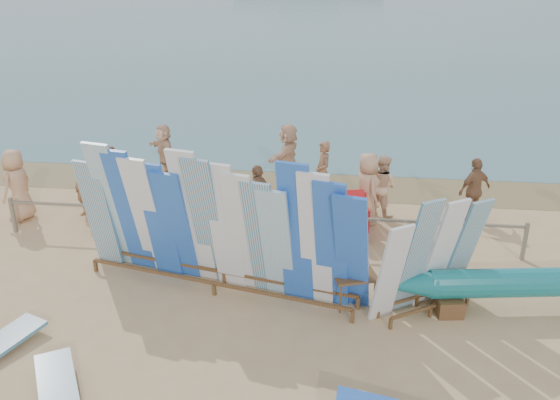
# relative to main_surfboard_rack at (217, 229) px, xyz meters

# --- Properties ---
(ground) EXTENTS (160.00, 160.00, 0.00)m
(ground) POSITION_rel_main_surfboard_rack_xyz_m (0.45, -0.95, -1.36)
(ground) COLOR tan
(ground) RESTS_ON ground
(wet_sand_strip) EXTENTS (40.00, 2.60, 0.01)m
(wet_sand_strip) POSITION_rel_main_surfboard_rack_xyz_m (0.45, 6.25, -1.36)
(wet_sand_strip) COLOR olive
(wet_sand_strip) RESTS_ON ground
(fence) EXTENTS (12.08, 0.08, 0.90)m
(fence) POSITION_rel_main_surfboard_rack_xyz_m (0.45, 2.05, -0.73)
(fence) COLOR gray
(fence) RESTS_ON ground
(main_surfboard_rack) EXTENTS (6.06, 2.14, 3.03)m
(main_surfboard_rack) POSITION_rel_main_surfboard_rack_xyz_m (0.00, 0.00, 0.00)
(main_surfboard_rack) COLOR brown
(main_surfboard_rack) RESTS_ON ground
(side_surfboard_rack) EXTENTS (2.17, 1.70, 2.47)m
(side_surfboard_rack) POSITION_rel_main_surfboard_rack_xyz_m (4.06, -0.33, -0.24)
(side_surfboard_rack) COLOR brown
(side_surfboard_rack) RESTS_ON ground
(outrigger_canoe) EXTENTS (6.33, 1.52, 0.90)m
(outrigger_canoe) POSITION_rel_main_surfboard_rack_xyz_m (6.20, -0.03, -0.78)
(outrigger_canoe) COLOR brown
(outrigger_canoe) RESTS_ON ground
(vendor_table) EXTENTS (0.95, 0.80, 1.08)m
(vendor_table) POSITION_rel_main_surfboard_rack_xyz_m (2.72, -0.27, -1.00)
(vendor_table) COLOR brown
(vendor_table) RESTS_ON ground
(beach_chair_left) EXTENTS (0.84, 0.85, 0.95)m
(beach_chair_left) POSITION_rel_main_surfboard_rack_xyz_m (0.55, 2.65, -1.08)
(beach_chair_left) COLOR red
(beach_chair_left) RESTS_ON ground
(beach_chair_right) EXTENTS (0.64, 0.66, 0.92)m
(beach_chair_right) POSITION_rel_main_surfboard_rack_xyz_m (2.66, 3.14, -1.09)
(beach_chair_right) COLOR red
(beach_chair_right) RESTS_ON ground
(stroller) EXTENTS (0.71, 0.90, 1.11)m
(stroller) POSITION_rel_main_surfboard_rack_xyz_m (2.75, 2.73, -0.91)
(stroller) COLOR red
(stroller) RESTS_ON ground
(beachgoer_7) EXTENTS (0.55, 0.70, 1.70)m
(beachgoer_7) POSITION_rel_main_surfboard_rack_xyz_m (1.83, 4.92, -0.51)
(beachgoer_7) COLOR #8C6042
(beachgoer_7) RESTS_ON ground
(beachgoer_8) EXTENTS (0.85, 0.80, 1.63)m
(beachgoer_8) POSITION_rel_main_surfboard_rack_xyz_m (3.39, 4.17, -0.54)
(beachgoer_8) COLOR beige
(beachgoer_8) RESTS_ON ground
(beachgoer_1) EXTENTS (0.64, 0.53, 1.53)m
(beachgoer_1) POSITION_rel_main_surfboard_rack_xyz_m (-4.21, 3.16, -0.59)
(beachgoer_1) COLOR #8C6042
(beachgoer_1) RESTS_ON ground
(beachgoer_0) EXTENTS (0.60, 0.98, 1.87)m
(beachgoer_0) POSITION_rel_main_surfboard_rack_xyz_m (-5.78, 2.80, -0.42)
(beachgoer_0) COLOR tan
(beachgoer_0) RESTS_ON ground
(beachgoer_4) EXTENTS (0.66, 1.05, 1.66)m
(beachgoer_4) POSITION_rel_main_surfboard_rack_xyz_m (0.35, 2.98, -0.53)
(beachgoer_4) COLOR #8C6042
(beachgoer_4) RESTS_ON ground
(beachgoer_extra_1) EXTENTS (0.97, 0.50, 1.59)m
(beachgoer_extra_1) POSITION_rel_main_surfboard_rack_xyz_m (-3.79, 4.17, -0.56)
(beachgoer_extra_1) COLOR #8C6042
(beachgoer_extra_1) RESTS_ON ground
(beachgoer_2) EXTENTS (0.86, 1.01, 1.89)m
(beachgoer_2) POSITION_rel_main_surfboard_rack_xyz_m (-3.26, 2.75, -0.41)
(beachgoer_2) COLOR beige
(beachgoer_2) RESTS_ON ground
(beachgoer_5) EXTENTS (0.99, 1.84, 1.89)m
(beachgoer_5) POSITION_rel_main_surfboard_rack_xyz_m (0.76, 5.90, -0.41)
(beachgoer_5) COLOR beige
(beachgoer_5) RESTS_ON ground
(beachgoer_6) EXTENTS (0.77, 1.01, 1.86)m
(beachgoer_6) POSITION_rel_main_surfboard_rack_xyz_m (2.99, 3.60, -0.43)
(beachgoer_6) COLOR tan
(beachgoer_6) RESTS_ON ground
(beachgoer_10) EXTENTS (1.05, 0.89, 1.67)m
(beachgoer_10) POSITION_rel_main_surfboard_rack_xyz_m (5.68, 4.10, -0.52)
(beachgoer_10) COLOR #8C6042
(beachgoer_10) RESTS_ON ground
(beachgoer_11) EXTENTS (1.31, 1.48, 1.62)m
(beachgoer_11) POSITION_rel_main_surfboard_rack_xyz_m (-3.06, 6.38, -0.55)
(beachgoer_11) COLOR beige
(beachgoer_11) RESTS_ON ground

